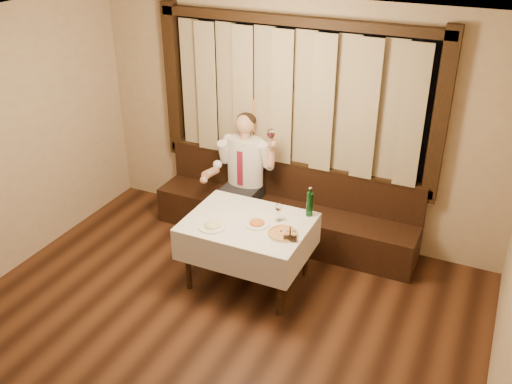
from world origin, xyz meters
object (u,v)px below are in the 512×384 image
at_px(pizza, 283,233).
at_px(banquette, 285,214).
at_px(dining_table, 248,230).
at_px(green_bottle, 310,204).
at_px(pasta_red, 257,221).
at_px(cruet_caddy, 290,236).
at_px(pasta_cream, 212,224).
at_px(seated_man, 243,168).

bearing_deg(pizza, banquette, 110.96).
relative_size(dining_table, green_bottle, 3.89).
xyz_separation_m(banquette, dining_table, (0.00, -1.02, 0.34)).
relative_size(dining_table, pasta_red, 4.92).
relative_size(pizza, green_bottle, 0.98).
xyz_separation_m(dining_table, pizza, (0.43, -0.09, 0.12)).
height_order(green_bottle, cruet_caddy, green_bottle).
distance_m(banquette, pasta_cream, 1.39).
relative_size(banquette, dining_table, 2.52).
relative_size(dining_table, pasta_cream, 4.40).
bearing_deg(seated_man, green_bottle, -28.00).
xyz_separation_m(banquette, seated_man, (-0.51, -0.09, 0.55)).
bearing_deg(green_bottle, seated_man, 152.00).
height_order(pizza, pasta_cream, pasta_cream).
distance_m(banquette, pasta_red, 1.16).
height_order(pizza, pasta_red, pasta_red).
bearing_deg(cruet_caddy, green_bottle, 68.33).
bearing_deg(dining_table, banquette, 90.00).
distance_m(dining_table, seated_man, 1.08).
bearing_deg(seated_man, dining_table, -61.30).
height_order(pizza, green_bottle, green_bottle).
bearing_deg(green_bottle, banquette, 129.43).
relative_size(banquette, pasta_red, 12.39).
bearing_deg(banquette, seated_man, -169.84).
relative_size(pizza, pasta_red, 1.23).
height_order(pasta_red, green_bottle, green_bottle).
xyz_separation_m(banquette, pasta_cream, (-0.27, -1.28, 0.49)).
bearing_deg(cruet_caddy, seated_man, 111.94).
bearing_deg(green_bottle, cruet_caddy, -90.00).
height_order(banquette, pasta_cream, banquette).
height_order(dining_table, cruet_caddy, cruet_caddy).
xyz_separation_m(cruet_caddy, seated_man, (-1.04, 1.09, 0.06)).
distance_m(banquette, green_bottle, 1.02).
distance_m(pasta_red, green_bottle, 0.59).
bearing_deg(seated_man, cruet_caddy, -46.39).
bearing_deg(cruet_caddy, pasta_red, 139.94).
xyz_separation_m(pasta_red, cruet_caddy, (0.42, -0.14, 0.01)).
relative_size(dining_table, pizza, 3.99).
relative_size(pasta_red, green_bottle, 0.79).
relative_size(pasta_cream, green_bottle, 0.89).
relative_size(banquette, seated_man, 2.12).
bearing_deg(banquette, pasta_cream, -102.13).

